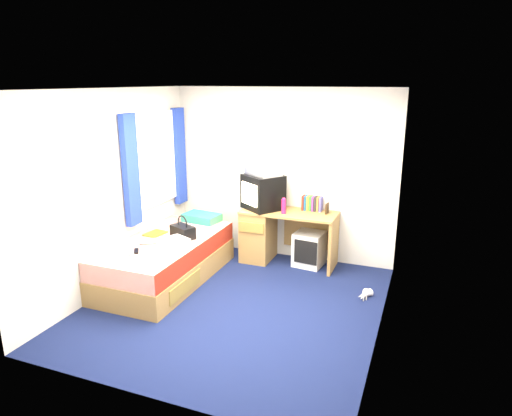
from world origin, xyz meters
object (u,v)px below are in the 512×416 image
at_px(picture_frame, 327,208).
at_px(towel, 176,242).
at_px(water_bottle, 148,241).
at_px(desk, 270,233).
at_px(pink_water_bottle, 284,207).
at_px(storage_cube, 309,249).
at_px(white_heels, 364,295).
at_px(colour_swatch_fan, 135,257).
at_px(remote_control, 136,251).
at_px(bed, 166,260).
at_px(aerosol_can, 283,204).
at_px(magazine, 155,233).
at_px(vcr, 263,172).
at_px(pillow, 202,218).
at_px(crt_tv, 263,192).
at_px(handbag, 183,231).

xyz_separation_m(picture_frame, towel, (-1.55, -1.33, -0.23)).
bearing_deg(water_bottle, desk, 49.10).
bearing_deg(picture_frame, desk, -168.94).
xyz_separation_m(picture_frame, pink_water_bottle, (-0.54, -0.22, 0.03)).
relative_size(storage_cube, white_heels, 1.83).
distance_m(colour_swatch_fan, remote_control, 0.18).
bearing_deg(picture_frame, pink_water_bottle, -153.59).
bearing_deg(bed, aerosol_can, 44.54).
bearing_deg(white_heels, magazine, -175.06).
bearing_deg(vcr, water_bottle, -93.45).
distance_m(towel, remote_control, 0.48).
xyz_separation_m(towel, colour_swatch_fan, (-0.24, -0.50, -0.04)).
xyz_separation_m(pillow, white_heels, (2.39, -0.49, -0.55)).
xyz_separation_m(pillow, water_bottle, (-0.18, -1.07, -0.02)).
bearing_deg(water_bottle, remote_control, -84.42).
height_order(picture_frame, colour_swatch_fan, picture_frame).
distance_m(desk, remote_control, 1.94).
relative_size(desk, storage_cube, 2.74).
bearing_deg(pillow, remote_control, -96.59).
bearing_deg(pillow, vcr, 16.11).
relative_size(pillow, storage_cube, 1.06).
bearing_deg(picture_frame, crt_tv, -169.80).
distance_m(desk, crt_tv, 0.60).
bearing_deg(pillow, bed, -94.36).
distance_m(desk, handbag, 1.30).
bearing_deg(storage_cube, pink_water_bottle, -149.24).
relative_size(pillow, colour_swatch_fan, 2.28).
bearing_deg(remote_control, white_heels, -15.46).
bearing_deg(aerosol_can, colour_swatch_fan, -123.43).
bearing_deg(pillow, storage_cube, 9.67).
relative_size(desk, remote_control, 8.12).
distance_m(pink_water_bottle, colour_swatch_fan, 2.06).
xyz_separation_m(crt_tv, water_bottle, (-1.02, -1.31, -0.41)).
xyz_separation_m(handbag, magazine, (-0.42, 0.00, -0.08)).
height_order(pink_water_bottle, handbag, pink_water_bottle).
relative_size(storage_cube, picture_frame, 3.39).
xyz_separation_m(vcr, white_heels, (1.55, -0.73, -1.23)).
xyz_separation_m(aerosol_can, magazine, (-1.43, -1.02, -0.28)).
bearing_deg(aerosol_can, pillow, -165.19).
relative_size(crt_tv, aerosol_can, 4.02).
relative_size(magazine, remote_control, 1.75).
xyz_separation_m(pink_water_bottle, aerosol_can, (-0.07, 0.19, -0.02)).
height_order(vcr, magazine, vcr).
height_order(handbag, remote_control, handbag).
height_order(crt_tv, colour_swatch_fan, crt_tv).
height_order(desk, vcr, vcr).
bearing_deg(colour_swatch_fan, aerosol_can, 56.57).
height_order(aerosol_can, remote_control, aerosol_can).
bearing_deg(bed, vcr, 50.85).
distance_m(aerosol_can, colour_swatch_fan, 2.17).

